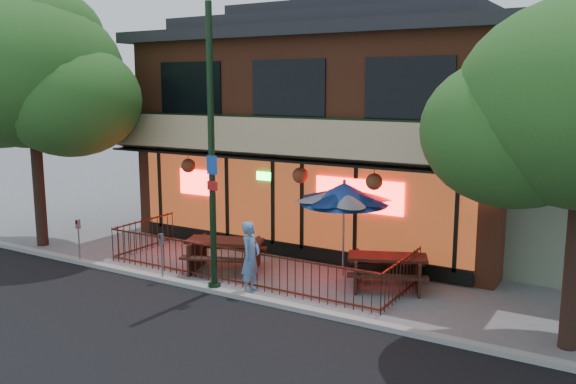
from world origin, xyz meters
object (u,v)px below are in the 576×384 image
object	(u,v)px
street_tree_left	(34,66)
pedestrian	(251,257)
street_light	(212,166)
parking_meter_near	(162,249)
picnic_table_right	(387,267)
picnic_table_left	(225,250)
parking_meter_far	(78,234)
patio_umbrella	(344,194)

from	to	relation	value
street_tree_left	pedestrian	world-z (taller)	street_tree_left
street_light	pedestrian	size ratio (longest dim) A/B	3.90
pedestrian	parking_meter_near	bearing A→B (deg)	93.48
street_light	picnic_table_right	size ratio (longest dim) A/B	2.91
picnic_table_left	pedestrian	size ratio (longest dim) A/B	1.38
picnic_table_left	parking_meter_far	xyz separation A→B (m)	(-4.03, -1.58, 0.30)
street_tree_left	patio_umbrella	size ratio (longest dim) A/B	3.06
street_light	parking_meter_near	distance (m)	2.82
street_tree_left	picnic_table_right	size ratio (longest dim) A/B	3.35
pedestrian	parking_meter_near	xyz separation A→B (m)	(-2.49, -0.48, -0.03)
picnic_table_right	parking_meter_far	distance (m)	8.81
picnic_table_left	patio_umbrella	world-z (taller)	patio_umbrella
street_tree_left	parking_meter_far	size ratio (longest dim) A/B	6.21
pedestrian	picnic_table_left	bearing A→B (deg)	48.65
picnic_table_right	parking_meter_near	bearing A→B (deg)	-154.22
street_light	street_tree_left	bearing A→B (deg)	173.96
picnic_table_right	parking_meter_near	size ratio (longest dim) A/B	1.88
parking_meter_near	pedestrian	bearing A→B (deg)	10.83
patio_umbrella	parking_meter_near	world-z (taller)	patio_umbrella
street_light	street_tree_left	world-z (taller)	street_tree_left
parking_meter_far	patio_umbrella	bearing A→B (deg)	22.22
street_light	pedestrian	bearing A→B (deg)	25.52
patio_umbrella	street_tree_left	bearing A→B (deg)	-168.27
picnic_table_right	patio_umbrella	bearing A→B (deg)	166.40
patio_umbrella	pedestrian	distance (m)	3.07
street_light	pedestrian	xyz separation A→B (m)	(0.83, 0.40, -2.25)
street_light	picnic_table_right	xyz separation A→B (m)	(3.60, 2.46, -2.60)
street_tree_left	pedestrian	distance (m)	9.58
parking_meter_near	parking_meter_far	distance (m)	3.18
picnic_table_right	parking_meter_near	distance (m)	5.84
picnic_table_left	parking_meter_far	size ratio (longest dim) A/B	1.91
street_tree_left	picnic_table_left	distance (m)	8.41
picnic_table_left	picnic_table_right	size ratio (longest dim) A/B	1.03
street_light	picnic_table_right	bearing A→B (deg)	34.33
pedestrian	street_tree_left	bearing A→B (deg)	79.95
pedestrian	street_light	bearing A→B (deg)	108.16
patio_umbrella	street_light	bearing A→B (deg)	-128.22
street_light	parking_meter_near	size ratio (longest dim) A/B	5.48
street_tree_left	parking_meter_near	xyz separation A→B (m)	(5.81, -0.87, -4.81)
picnic_table_left	patio_umbrella	size ratio (longest dim) A/B	0.94
patio_umbrella	parking_meter_near	size ratio (longest dim) A/B	2.06
street_tree_left	picnic_table_right	xyz separation A→B (m)	(11.06, 1.67, -5.12)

